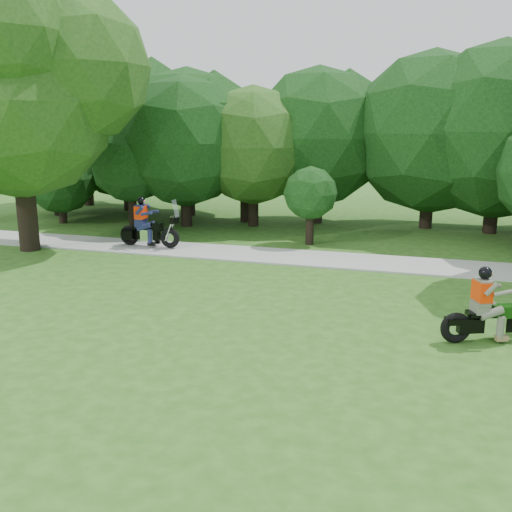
# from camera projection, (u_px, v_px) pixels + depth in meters

# --- Properties ---
(ground) EXTENTS (100.00, 100.00, 0.00)m
(ground) POSITION_uv_depth(u_px,v_px,m) (264.00, 353.00, 11.08)
(ground) COLOR #2A5217
(ground) RESTS_ON ground
(walkway) EXTENTS (60.00, 2.20, 0.06)m
(walkway) POSITION_uv_depth(u_px,v_px,m) (333.00, 260.00, 18.53)
(walkway) COLOR #9D9D98
(walkway) RESTS_ON ground
(tree_line) EXTENTS (39.92, 11.63, 7.74)m
(tree_line) POSITION_uv_depth(u_px,v_px,m) (347.00, 139.00, 24.19)
(tree_line) COLOR black
(tree_line) RESTS_ON ground
(big_tree_west) EXTENTS (8.64, 6.56, 9.96)m
(big_tree_west) POSITION_uv_depth(u_px,v_px,m) (21.00, 81.00, 19.17)
(big_tree_west) COLOR black
(big_tree_west) RESTS_ON ground
(chopper_motorcycle) EXTENTS (2.14, 1.19, 1.58)m
(chopper_motorcycle) POSITION_uv_depth(u_px,v_px,m) (489.00, 314.00, 11.52)
(chopper_motorcycle) COLOR black
(chopper_motorcycle) RESTS_ON ground
(touring_motorcycle) EXTENTS (2.34, 0.66, 1.79)m
(touring_motorcycle) POSITION_uv_depth(u_px,v_px,m) (146.00, 228.00, 20.30)
(touring_motorcycle) COLOR black
(touring_motorcycle) RESTS_ON walkway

